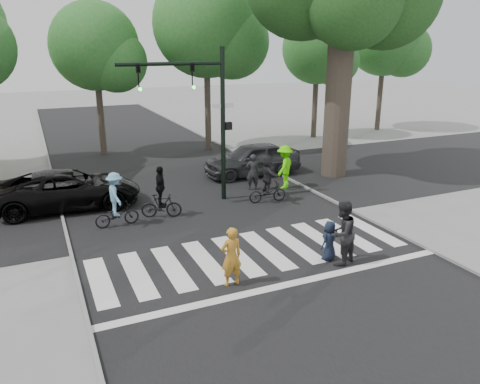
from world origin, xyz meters
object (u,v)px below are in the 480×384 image
object	(u,v)px
pedestrian_woman	(231,257)
car_suv	(68,189)
pedestrian_adult	(342,233)
pedestrian_child	(329,241)
cyclist_mid	(161,197)
cyclist_right	(268,181)
cyclist_left	(116,203)
car_grey	(252,159)
traffic_signal	(202,104)

from	to	relation	value
pedestrian_woman	car_suv	bearing A→B (deg)	-71.59
pedestrian_adult	pedestrian_child	bearing A→B (deg)	-87.53
cyclist_mid	cyclist_right	size ratio (longest dim) A/B	0.99
pedestrian_child	cyclist_left	world-z (taller)	cyclist_left
cyclist_left	car_grey	size ratio (longest dim) A/B	0.41
traffic_signal	car_suv	xyz separation A→B (m)	(-5.02, 1.41, -3.15)
pedestrian_child	cyclist_left	bearing A→B (deg)	-64.24
traffic_signal	pedestrian_child	bearing A→B (deg)	-77.20
pedestrian_woman	car_suv	size ratio (longest dim) A/B	0.30
traffic_signal	cyclist_right	distance (m)	3.96
pedestrian_woman	car_grey	bearing A→B (deg)	-121.95
pedestrian_woman	pedestrian_adult	bearing A→B (deg)	174.16
cyclist_left	cyclist_mid	bearing A→B (deg)	7.17
pedestrian_adult	pedestrian_woman	bearing A→B (deg)	-25.53
pedestrian_child	cyclist_mid	size ratio (longest dim) A/B	0.63
pedestrian_woman	car_suv	distance (m)	8.84
cyclist_mid	car_suv	distance (m)	3.87
pedestrian_adult	cyclist_right	xyz separation A→B (m)	(0.63, 5.81, -0.08)
pedestrian_woman	car_suv	world-z (taller)	pedestrian_woman
car_suv	cyclist_right	bearing A→B (deg)	-106.89
traffic_signal	car_grey	xyz separation A→B (m)	(3.50, 2.86, -3.11)
pedestrian_woman	car_grey	size ratio (longest dim) A/B	0.35
car_suv	car_grey	size ratio (longest dim) A/B	1.15
cyclist_left	car_suv	world-z (taller)	cyclist_left
pedestrian_child	cyclist_right	size ratio (longest dim) A/B	0.62
pedestrian_woman	cyclist_mid	world-z (taller)	cyclist_mid
pedestrian_woman	car_grey	xyz separation A→B (m)	(5.20, 9.64, -0.02)
pedestrian_woman	car_suv	xyz separation A→B (m)	(-3.31, 8.20, -0.06)
traffic_signal	pedestrian_child	xyz separation A→B (m)	(1.49, -6.56, -3.30)
pedestrian_woman	pedestrian_adult	xyz separation A→B (m)	(3.37, -0.13, 0.14)
cyclist_mid	car_suv	bearing A→B (deg)	140.22
car_suv	pedestrian_woman	bearing A→B (deg)	-155.90
traffic_signal	cyclist_right	bearing A→B (deg)	-25.66
cyclist_right	traffic_signal	bearing A→B (deg)	154.34
pedestrian_adult	car_grey	size ratio (longest dim) A/B	0.41
pedestrian_child	pedestrian_adult	size ratio (longest dim) A/B	0.63
traffic_signal	cyclist_right	size ratio (longest dim) A/B	3.09
pedestrian_adult	cyclist_right	distance (m)	5.85
cyclist_right	car_grey	distance (m)	4.14
cyclist_left	car_suv	xyz separation A→B (m)	(-1.34, 2.68, -0.09)
pedestrian_woman	car_grey	distance (m)	10.96
pedestrian_adult	car_suv	xyz separation A→B (m)	(-6.68, 8.33, -0.20)
pedestrian_woman	cyclist_mid	distance (m)	5.73
pedestrian_woman	pedestrian_child	xyz separation A→B (m)	(3.20, 0.22, -0.21)
traffic_signal	car_grey	size ratio (longest dim) A/B	1.28
pedestrian_adult	cyclist_left	size ratio (longest dim) A/B	0.99
cyclist_right	car_grey	size ratio (longest dim) A/B	0.42
traffic_signal	car_grey	world-z (taller)	traffic_signal
cyclist_right	cyclist_left	bearing A→B (deg)	-178.39
pedestrian_woman	cyclist_mid	bearing A→B (deg)	-90.21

